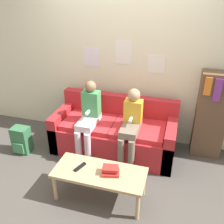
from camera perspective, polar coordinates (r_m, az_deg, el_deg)
ground_plane at (r=3.53m, az=-1.69°, el=-12.82°), size 10.00×10.00×0.00m
wall_back at (r=3.76m, az=2.68°, el=12.25°), size 8.00×0.06×2.60m
couch at (r=3.75m, az=0.57°, el=-4.86°), size 1.78×0.76×0.79m
coffee_table at (r=2.93m, az=-2.86°, el=-14.08°), size 1.05×0.45×0.38m
person_left at (r=3.52m, az=-5.35°, el=-1.02°), size 0.24×0.53×1.10m
person_right at (r=3.37m, az=4.36°, el=-2.65°), size 0.24×0.53×1.05m
tv_remote at (r=2.96m, az=-7.30°, el=-12.33°), size 0.10×0.17×0.02m
book_stack at (r=2.85m, az=-0.39°, el=-13.20°), size 0.22×0.19×0.08m
bookshelf at (r=3.76m, az=21.67°, el=-0.70°), size 0.41×0.29×1.26m
backpack at (r=3.97m, az=-19.97°, el=-6.05°), size 0.25×0.22×0.41m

